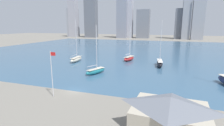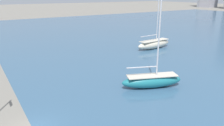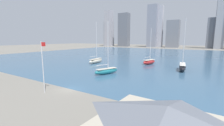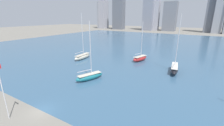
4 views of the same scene
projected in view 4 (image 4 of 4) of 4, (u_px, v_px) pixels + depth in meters
name	position (u px, v px, depth m)	size (l,w,h in m)	color
ground_plane	(42.00, 111.00, 25.40)	(500.00, 500.00, 0.00)	gray
harbor_water	(154.00, 46.00, 83.06)	(180.00, 140.00, 0.00)	#385B7A
flag_pole	(3.00, 89.00, 21.97)	(1.24, 0.14, 9.34)	silver
distant_city_skyline	(155.00, 11.00, 173.32)	(157.55, 18.62, 60.11)	#8E939E
sailboat_black	(174.00, 68.00, 42.86)	(3.06, 9.10, 16.10)	black
sailboat_teal	(90.00, 76.00, 37.80)	(4.67, 7.71, 14.47)	#1E757F
sailboat_cream	(83.00, 56.00, 56.70)	(2.58, 8.87, 16.70)	beige
sailboat_red	(140.00, 58.00, 54.10)	(4.15, 7.53, 13.88)	#B72828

